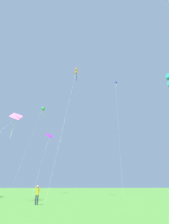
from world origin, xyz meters
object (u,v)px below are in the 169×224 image
object	(u,v)px
person_foreground_watcher	(37,193)
kite_green_small	(42,109)
kite_purple_streamer	(49,138)
kite_orange_box	(76,72)
kite_pink_low	(14,121)
kite_blue_delta	(116,83)

from	to	relation	value
person_foreground_watcher	kite_green_small	bearing A→B (deg)	98.15
kite_purple_streamer	person_foreground_watcher	xyz separation A→B (m)	(1.39, -26.01, -11.74)
kite_orange_box	kite_pink_low	bearing A→B (deg)	-129.17
kite_purple_streamer	kite_blue_delta	bearing A→B (deg)	-17.88
kite_pink_low	kite_purple_streamer	bearing A→B (deg)	83.34
kite_blue_delta	person_foreground_watcher	world-z (taller)	kite_blue_delta
kite_orange_box	person_foreground_watcher	world-z (taller)	kite_orange_box
kite_purple_streamer	kite_blue_delta	xyz separation A→B (m)	(16.46, -5.31, 13.91)
kite_orange_box	kite_blue_delta	bearing A→B (deg)	33.24
kite_orange_box	kite_blue_delta	distance (m)	13.34
kite_pink_low	person_foreground_watcher	xyz separation A→B (m)	(4.01, -3.54, -7.88)
kite_purple_streamer	kite_orange_box	bearing A→B (deg)	-66.11
kite_orange_box	person_foreground_watcher	distance (m)	26.99
person_foreground_watcher	kite_pink_low	bearing A→B (deg)	138.62
kite_pink_low	person_foreground_watcher	world-z (taller)	kite_pink_low
kite_orange_box	kite_green_small	distance (m)	17.81
kite_purple_streamer	kite_green_small	world-z (taller)	kite_green_small
kite_orange_box	kite_purple_streamer	distance (m)	17.68
kite_pink_low	kite_blue_delta	distance (m)	31.21
kite_orange_box	kite_blue_delta	size ratio (longest dim) A/B	0.92
kite_green_small	kite_pink_low	bearing A→B (deg)	-89.64
kite_pink_low	kite_orange_box	bearing A→B (deg)	50.83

